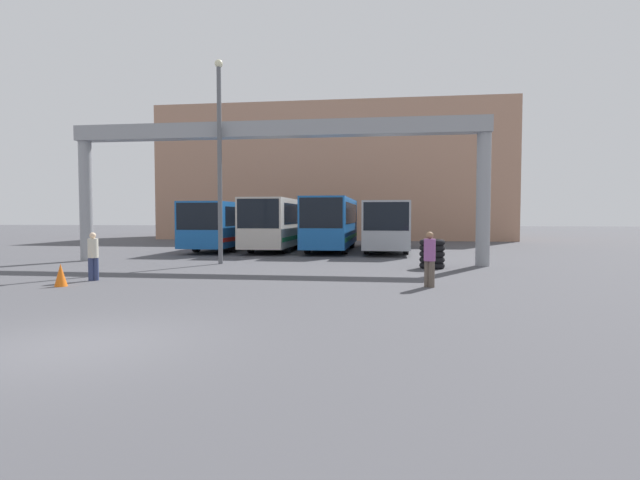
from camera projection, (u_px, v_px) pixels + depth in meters
The scene contains 12 objects.
ground_plane at pixel (72, 347), 8.29m from camera, with size 200.00×200.00×0.00m, color #47474C.
building_backdrop at pixel (336, 176), 49.52m from camera, with size 32.24×12.00×12.27m.
overhead_gantry at pixel (273, 149), 22.66m from camera, with size 19.13×0.80×6.44m.
bus_slot_0 at pixel (232, 223), 33.03m from camera, with size 2.61×12.11×2.99m.
bus_slot_1 at pixel (280, 221), 32.13m from camera, with size 2.53×11.24×3.19m.
bus_slot_2 at pixel (332, 221), 31.15m from camera, with size 2.52×10.20×3.23m.
bus_slot_3 at pixel (386, 223), 31.10m from camera, with size 2.57×11.00×2.99m.
pedestrian_near_left at pixel (430, 258), 15.16m from camera, with size 0.35×0.35×1.69m.
pedestrian_mid_left at pixel (93, 255), 16.70m from camera, with size 0.34×0.34×1.62m.
traffic_cone at pixel (61, 275), 15.35m from camera, with size 0.38×0.38×0.71m.
tire_stack at pixel (432, 254), 20.60m from camera, with size 1.04×1.04×1.20m.
lamp_post at pixel (220, 154), 22.34m from camera, with size 0.36×0.36×9.12m.
Camera 1 is at (5.22, -7.55, 2.18)m, focal length 28.00 mm.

